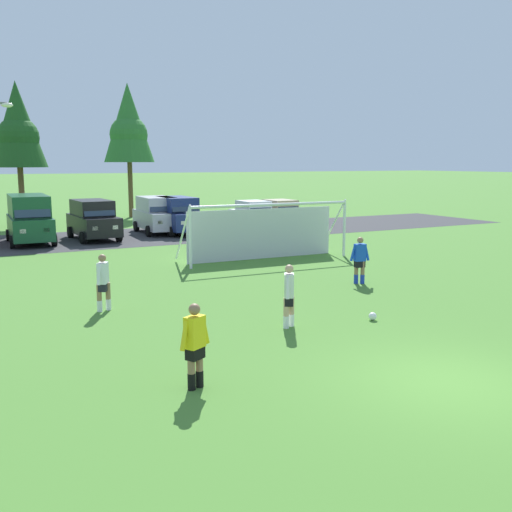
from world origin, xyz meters
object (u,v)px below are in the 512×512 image
(parked_car_slot_center, at_px, (93,219))
(parked_car_slot_far_right, at_px, (254,214))
(player_defender_far, at_px, (289,296))
(soccer_ball, at_px, (373,316))
(player_striker_near, at_px, (360,260))
(soccer_goal, at_px, (264,230))
(player_midfield_center, at_px, (103,283))
(parked_car_slot_right, at_px, (177,215))
(parked_car_slot_end, at_px, (281,213))
(parked_car_slot_center_right, at_px, (157,214))
(referee, at_px, (195,346))
(parked_car_slot_center_left, at_px, (29,218))

(parked_car_slot_center, relative_size, parked_car_slot_far_right, 1.11)
(player_defender_far, distance_m, parked_car_slot_center, 19.84)
(soccer_ball, distance_m, player_striker_near, 4.91)
(soccer_goal, bearing_deg, player_midfield_center, -145.19)
(soccer_ball, xyz_separation_m, parked_car_slot_right, (2.09, 20.81, 1.00))
(soccer_ball, relative_size, parked_car_slot_right, 0.05)
(player_striker_near, distance_m, parked_car_slot_end, 18.98)
(parked_car_slot_center_right, bearing_deg, parked_car_slot_center, -163.02)
(soccer_ball, distance_m, parked_car_slot_center_right, 21.60)
(soccer_ball, bearing_deg, referee, -159.39)
(player_defender_far, bearing_deg, referee, -143.25)
(player_striker_near, height_order, parked_car_slot_center_right, parked_car_slot_center_right)
(player_striker_near, height_order, parked_car_slot_center, parked_car_slot_center)
(soccer_goal, height_order, player_defender_far, soccer_goal)
(referee, height_order, player_midfield_center, same)
(player_midfield_center, bearing_deg, player_defender_far, -45.63)
(player_midfield_center, distance_m, parked_car_slot_far_right, 22.10)
(parked_car_slot_center_left, bearing_deg, parked_car_slot_far_right, 5.60)
(referee, distance_m, parked_car_slot_end, 28.64)
(referee, bearing_deg, parked_car_slot_end, 56.75)
(referee, height_order, parked_car_slot_right, parked_car_slot_right)
(parked_car_slot_center_left, bearing_deg, referee, -89.44)
(player_midfield_center, relative_size, player_defender_far, 1.00)
(parked_car_slot_center, height_order, parked_car_slot_right, same)
(parked_car_slot_right, xyz_separation_m, parked_car_slot_end, (7.60, 0.88, -0.24))
(referee, xyz_separation_m, player_striker_near, (8.68, 6.32, 0.00))
(parked_car_slot_center_left, bearing_deg, parked_car_slot_center_right, 9.84)
(parked_car_slot_center_right, bearing_deg, parked_car_slot_far_right, 0.81)
(player_midfield_center, relative_size, parked_car_slot_center_left, 0.34)
(player_striker_near, xyz_separation_m, player_defender_far, (-5.00, -3.58, 0.00))
(player_striker_near, xyz_separation_m, parked_car_slot_center, (-5.63, 16.25, 0.29))
(parked_car_slot_center_left, relative_size, parked_car_slot_center_right, 1.04)
(soccer_goal, height_order, referee, soccer_goal)
(soccer_goal, height_order, parked_car_slot_right, soccer_goal)
(parked_car_slot_center_right, bearing_deg, soccer_ball, -92.89)
(parked_car_slot_center_right, distance_m, parked_car_slot_right, 1.24)
(player_midfield_center, xyz_separation_m, player_defender_far, (3.82, -3.90, 0.00))
(player_striker_near, bearing_deg, soccer_ball, -123.28)
(soccer_ball, height_order, parked_car_slot_end, parked_car_slot_end)
(soccer_goal, relative_size, parked_car_slot_right, 1.62)
(parked_car_slot_center, height_order, parked_car_slot_center_right, same)
(player_defender_far, bearing_deg, soccer_ball, -11.66)
(parked_car_slot_center_left, height_order, parked_car_slot_end, parked_car_slot_center_left)
(player_striker_near, bearing_deg, referee, -143.93)
(player_striker_near, distance_m, parked_car_slot_center_left, 18.51)
(parked_car_slot_center_left, distance_m, parked_car_slot_center_right, 7.43)
(soccer_ball, height_order, parked_car_slot_center, parked_car_slot_center)
(referee, height_order, player_striker_near, same)
(player_striker_near, distance_m, parked_car_slot_far_right, 18.27)
(soccer_ball, distance_m, referee, 6.46)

